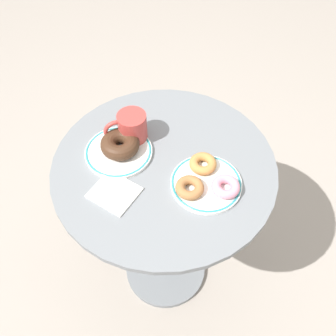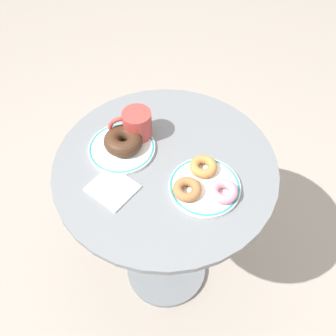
{
  "view_description": "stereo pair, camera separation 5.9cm",
  "coord_description": "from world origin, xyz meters",
  "px_view_note": "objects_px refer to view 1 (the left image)",
  "views": [
    {
      "loc": [
        0.28,
        -0.55,
        1.51
      ],
      "look_at": [
        0.02,
        -0.02,
        0.75
      ],
      "focal_mm": 38.73,
      "sensor_mm": 36.0,
      "label": 1
    },
    {
      "loc": [
        0.33,
        -0.52,
        1.51
      ],
      "look_at": [
        0.02,
        -0.02,
        0.75
      ],
      "focal_mm": 38.73,
      "sensor_mm": 36.0,
      "label": 2
    }
  ],
  "objects_px": {
    "donut_cinnamon": "(190,188)",
    "paper_napkin": "(114,193)",
    "donut_old_fashioned": "(203,164)",
    "cafe_table": "(165,210)",
    "plate_right": "(206,183)",
    "plate_left": "(119,152)",
    "donut_chocolate": "(120,144)",
    "donut_pink_frosted": "(226,187)",
    "coffee_mug": "(131,128)"
  },
  "relations": [
    {
      "from": "donut_pink_frosted",
      "to": "donut_old_fashioned",
      "type": "height_order",
      "value": "same"
    },
    {
      "from": "plate_right",
      "to": "donut_cinnamon",
      "type": "distance_m",
      "value": 0.05
    },
    {
      "from": "donut_pink_frosted",
      "to": "donut_old_fashioned",
      "type": "xyz_separation_m",
      "value": [
        -0.08,
        0.04,
        0.0
      ]
    },
    {
      "from": "paper_napkin",
      "to": "coffee_mug",
      "type": "xyz_separation_m",
      "value": [
        -0.05,
        0.18,
        0.04
      ]
    },
    {
      "from": "plate_left",
      "to": "donut_chocolate",
      "type": "relative_size",
      "value": 1.74
    },
    {
      "from": "plate_left",
      "to": "coffee_mug",
      "type": "height_order",
      "value": "coffee_mug"
    },
    {
      "from": "cafe_table",
      "to": "plate_right",
      "type": "xyz_separation_m",
      "value": [
        0.13,
        -0.01,
        0.25
      ]
    },
    {
      "from": "cafe_table",
      "to": "donut_old_fashioned",
      "type": "xyz_separation_m",
      "value": [
        0.1,
        0.03,
        0.27
      ]
    },
    {
      "from": "plate_left",
      "to": "plate_right",
      "type": "bearing_deg",
      "value": 1.87
    },
    {
      "from": "plate_right",
      "to": "coffee_mug",
      "type": "distance_m",
      "value": 0.26
    },
    {
      "from": "donut_chocolate",
      "to": "paper_napkin",
      "type": "relative_size",
      "value": 0.96
    },
    {
      "from": "plate_left",
      "to": "plate_right",
      "type": "relative_size",
      "value": 1.01
    },
    {
      "from": "donut_pink_frosted",
      "to": "donut_cinnamon",
      "type": "relative_size",
      "value": 1.0
    },
    {
      "from": "plate_right",
      "to": "plate_left",
      "type": "bearing_deg",
      "value": -178.13
    },
    {
      "from": "cafe_table",
      "to": "donut_old_fashioned",
      "type": "relative_size",
      "value": 10.02
    },
    {
      "from": "plate_right",
      "to": "donut_pink_frosted",
      "type": "bearing_deg",
      "value": 0.19
    },
    {
      "from": "plate_right",
      "to": "donut_pink_frosted",
      "type": "relative_size",
      "value": 2.55
    },
    {
      "from": "plate_left",
      "to": "coffee_mug",
      "type": "distance_m",
      "value": 0.07
    },
    {
      "from": "donut_pink_frosted",
      "to": "donut_cinnamon",
      "type": "distance_m",
      "value": 0.09
    },
    {
      "from": "cafe_table",
      "to": "plate_right",
      "type": "height_order",
      "value": "plate_right"
    },
    {
      "from": "cafe_table",
      "to": "plate_left",
      "type": "distance_m",
      "value": 0.28
    },
    {
      "from": "plate_right",
      "to": "donut_old_fashioned",
      "type": "height_order",
      "value": "donut_old_fashioned"
    },
    {
      "from": "donut_chocolate",
      "to": "plate_left",
      "type": "bearing_deg",
      "value": -122.07
    },
    {
      "from": "donut_old_fashioned",
      "to": "donut_cinnamon",
      "type": "xyz_separation_m",
      "value": [
        0.0,
        -0.09,
        0.0
      ]
    },
    {
      "from": "plate_left",
      "to": "donut_old_fashioned",
      "type": "distance_m",
      "value": 0.24
    },
    {
      "from": "coffee_mug",
      "to": "paper_napkin",
      "type": "bearing_deg",
      "value": -74.07
    },
    {
      "from": "donut_pink_frosted",
      "to": "donut_chocolate",
      "type": "bearing_deg",
      "value": -179.54
    },
    {
      "from": "plate_right",
      "to": "donut_chocolate",
      "type": "bearing_deg",
      "value": -179.49
    },
    {
      "from": "plate_right",
      "to": "donut_chocolate",
      "type": "height_order",
      "value": "donut_chocolate"
    },
    {
      "from": "donut_cinnamon",
      "to": "paper_napkin",
      "type": "xyz_separation_m",
      "value": [
        -0.17,
        -0.09,
        -0.02
      ]
    },
    {
      "from": "plate_left",
      "to": "donut_chocolate",
      "type": "bearing_deg",
      "value": 57.93
    },
    {
      "from": "donut_cinnamon",
      "to": "donut_old_fashioned",
      "type": "bearing_deg",
      "value": 90.2
    },
    {
      "from": "plate_left",
      "to": "plate_right",
      "type": "height_order",
      "value": "same"
    },
    {
      "from": "plate_right",
      "to": "donut_chocolate",
      "type": "distance_m",
      "value": 0.26
    },
    {
      "from": "coffee_mug",
      "to": "plate_right",
      "type": "bearing_deg",
      "value": -12.17
    },
    {
      "from": "cafe_table",
      "to": "paper_napkin",
      "type": "distance_m",
      "value": 0.29
    },
    {
      "from": "donut_pink_frosted",
      "to": "paper_napkin",
      "type": "relative_size",
      "value": 0.65
    },
    {
      "from": "coffee_mug",
      "to": "donut_chocolate",
      "type": "bearing_deg",
      "value": -93.26
    },
    {
      "from": "plate_right",
      "to": "paper_napkin",
      "type": "bearing_deg",
      "value": -147.14
    },
    {
      "from": "donut_chocolate",
      "to": "plate_right",
      "type": "bearing_deg",
      "value": 0.51
    },
    {
      "from": "donut_old_fashioned",
      "to": "donut_cinnamon",
      "type": "height_order",
      "value": "same"
    },
    {
      "from": "plate_left",
      "to": "donut_old_fashioned",
      "type": "bearing_deg",
      "value": 12.51
    },
    {
      "from": "cafe_table",
      "to": "paper_napkin",
      "type": "height_order",
      "value": "paper_napkin"
    },
    {
      "from": "donut_chocolate",
      "to": "donut_old_fashioned",
      "type": "distance_m",
      "value": 0.23
    },
    {
      "from": "paper_napkin",
      "to": "donut_pink_frosted",
      "type": "bearing_deg",
      "value": 27.22
    },
    {
      "from": "donut_pink_frosted",
      "to": "paper_napkin",
      "type": "height_order",
      "value": "donut_pink_frosted"
    },
    {
      "from": "paper_napkin",
      "to": "coffee_mug",
      "type": "height_order",
      "value": "coffee_mug"
    },
    {
      "from": "donut_chocolate",
      "to": "donut_pink_frosted",
      "type": "height_order",
      "value": "donut_chocolate"
    },
    {
      "from": "plate_right",
      "to": "donut_cinnamon",
      "type": "bearing_deg",
      "value": -123.59
    },
    {
      "from": "cafe_table",
      "to": "coffee_mug",
      "type": "height_order",
      "value": "coffee_mug"
    }
  ]
}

